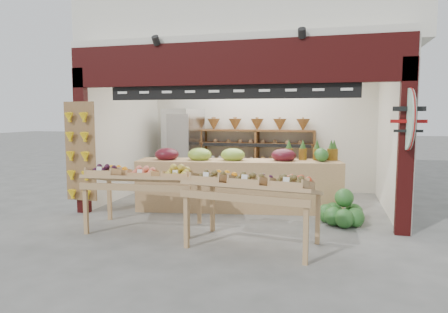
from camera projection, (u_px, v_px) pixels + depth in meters
ground at (240, 208)px, 7.77m from camera, size 60.00×60.00×0.00m
shop_structure at (257, 20)px, 8.91m from camera, size 6.36×5.12×5.40m
banana_board at (79, 153)px, 7.22m from camera, size 0.60×0.15×1.80m
gift_sign at (409, 119)px, 5.79m from camera, size 0.04×0.93×0.92m
back_shelving at (257, 145)px, 9.57m from camera, size 2.75×0.45×1.72m
refrigerator at (183, 149)px, 9.73m from camera, size 0.94×0.94×1.95m
cardboard_stack at (189, 185)px, 8.87m from camera, size 1.00×0.73×0.72m
mid_counter at (238, 183)px, 7.61m from camera, size 3.89×1.39×1.18m
display_table_left at (139, 177)px, 6.39m from camera, size 1.80×1.13×1.08m
display_table_right at (253, 184)px, 5.46m from camera, size 1.86×1.20×1.10m
watermelon_pile at (341, 212)px, 6.63m from camera, size 0.76×0.76×0.59m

